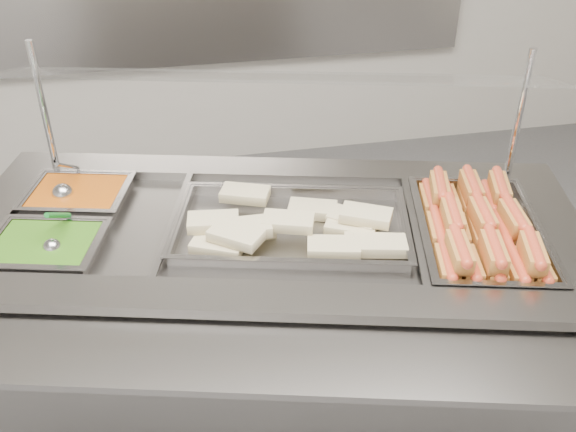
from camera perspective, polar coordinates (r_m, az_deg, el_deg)
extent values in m
cube|color=gray|center=(2.01, -1.31, -10.53)|extent=(1.75, 1.07, 0.79)
cube|color=gray|center=(1.51, -2.33, -7.48)|extent=(1.68, 0.54, 0.03)
cube|color=gray|center=(2.03, -0.84, 4.10)|extent=(1.68, 0.54, 0.03)
cube|color=gray|center=(1.88, 23.35, -1.42)|extent=(0.24, 0.53, 0.03)
cube|color=black|center=(1.82, -1.43, -3.56)|extent=(1.55, 0.87, 0.02)
cube|color=gray|center=(1.77, 11.17, -0.91)|extent=(0.15, 0.50, 0.01)
cube|color=gray|center=(1.79, -10.15, -0.34)|extent=(0.15, 0.50, 0.01)
cube|color=gray|center=(1.42, -2.82, -12.34)|extent=(1.63, 0.63, 0.02)
cylinder|color=silver|center=(2.08, -20.94, 9.14)|extent=(0.02, 0.02, 0.40)
cylinder|color=silver|center=(2.00, 19.89, 8.42)|extent=(0.02, 0.02, 0.40)
cube|color=silver|center=(1.76, -1.20, 12.29)|extent=(1.51, 0.63, 0.08)
cube|color=#B4380A|center=(2.01, -18.06, 1.20)|extent=(0.30, 0.26, 0.08)
cube|color=#216610|center=(1.80, -20.62, -3.16)|extent=(0.30, 0.26, 0.08)
cube|color=#9F5E21|center=(1.66, 13.91, -4.35)|extent=(0.08, 0.14, 0.05)
cylinder|color=red|center=(1.65, 14.00, -3.82)|extent=(0.06, 0.15, 0.03)
cube|color=#9F5E21|center=(1.79, 13.13, -1.34)|extent=(0.08, 0.14, 0.05)
cylinder|color=red|center=(1.78, 13.21, -0.79)|extent=(0.07, 0.15, 0.03)
cube|color=#9F5E21|center=(1.92, 12.45, 1.29)|extent=(0.08, 0.14, 0.05)
cylinder|color=red|center=(1.91, 12.52, 1.82)|extent=(0.06, 0.15, 0.03)
cube|color=#9F5E21|center=(1.68, 15.80, -4.36)|extent=(0.08, 0.14, 0.05)
cylinder|color=red|center=(1.66, 15.89, -3.84)|extent=(0.06, 0.15, 0.03)
cube|color=#9F5E21|center=(1.80, 14.87, -1.40)|extent=(0.08, 0.14, 0.05)
cylinder|color=red|center=(1.79, 14.97, -0.83)|extent=(0.07, 0.15, 0.03)
cube|color=#9F5E21|center=(1.93, 14.09, 1.23)|extent=(0.08, 0.14, 0.05)
cylinder|color=red|center=(1.92, 14.17, 1.77)|extent=(0.06, 0.15, 0.03)
cube|color=#9F5E21|center=(1.69, 17.67, -4.45)|extent=(0.08, 0.14, 0.05)
cylinder|color=red|center=(1.68, 17.79, -3.86)|extent=(0.06, 0.15, 0.03)
cube|color=#9F5E21|center=(1.82, 16.63, -1.44)|extent=(0.08, 0.14, 0.05)
cylinder|color=red|center=(1.80, 16.73, -0.88)|extent=(0.06, 0.15, 0.03)
cube|color=#9F5E21|center=(1.95, 15.73, 1.18)|extent=(0.08, 0.14, 0.05)
cylinder|color=red|center=(1.94, 15.82, 1.71)|extent=(0.07, 0.15, 0.03)
cube|color=#9F5E21|center=(1.71, 19.52, -4.45)|extent=(0.08, 0.14, 0.05)
cylinder|color=red|center=(1.69, 19.65, -3.87)|extent=(0.06, 0.15, 0.03)
cube|color=#9F5E21|center=(1.83, 18.37, -1.41)|extent=(0.08, 0.14, 0.05)
cylinder|color=red|center=(1.82, 18.47, -0.92)|extent=(0.07, 0.15, 0.03)
cube|color=#9F5E21|center=(1.96, 17.36, 1.17)|extent=(0.08, 0.14, 0.05)
cylinder|color=red|center=(1.95, 17.45, 1.65)|extent=(0.07, 0.15, 0.03)
cube|color=#9F5E21|center=(1.72, 21.31, -4.44)|extent=(0.08, 0.14, 0.05)
cylinder|color=red|center=(1.71, 21.45, -3.88)|extent=(0.06, 0.15, 0.03)
cube|color=#9F5E21|center=(1.64, 14.99, -3.11)|extent=(0.08, 0.14, 0.05)
cylinder|color=red|center=(1.63, 15.09, -2.54)|extent=(0.06, 0.15, 0.03)
cube|color=#9F5E21|center=(1.77, 14.41, -0.13)|extent=(0.08, 0.14, 0.05)
cylinder|color=red|center=(1.76, 14.50, 0.41)|extent=(0.07, 0.15, 0.03)
cube|color=#9F5E21|center=(1.90, 13.31, 2.37)|extent=(0.09, 0.14, 0.05)
cylinder|color=red|center=(1.89, 13.39, 2.90)|extent=(0.07, 0.15, 0.03)
cube|color=#9F5E21|center=(1.66, 17.81, -3.10)|extent=(0.08, 0.14, 0.05)
cylinder|color=red|center=(1.65, 17.92, -2.53)|extent=(0.07, 0.15, 0.03)
cube|color=#9F5E21|center=(1.80, 16.89, -0.06)|extent=(0.07, 0.14, 0.05)
cylinder|color=red|center=(1.79, 16.99, 0.48)|extent=(0.06, 0.15, 0.03)
cube|color=#9F5E21|center=(1.92, 15.95, 2.45)|extent=(0.08, 0.14, 0.05)
cylinder|color=red|center=(1.92, 16.04, 2.97)|extent=(0.06, 0.15, 0.03)
cube|color=#9F5E21|center=(1.69, 20.93, -3.16)|extent=(0.09, 0.14, 0.05)
cylinder|color=red|center=(1.68, 21.06, -2.61)|extent=(0.07, 0.15, 0.03)
cube|color=#9F5E21|center=(1.81, 19.41, -0.24)|extent=(0.07, 0.14, 0.05)
cylinder|color=red|center=(1.80, 19.52, 0.29)|extent=(0.05, 0.15, 0.03)
cube|color=#9F5E21|center=(1.94, 18.27, 2.31)|extent=(0.09, 0.14, 0.05)
cylinder|color=red|center=(1.93, 18.37, 2.82)|extent=(0.07, 0.15, 0.03)
cube|color=tan|center=(1.78, 5.85, -0.37)|extent=(0.15, 0.15, 0.03)
cube|color=tan|center=(1.69, 7.32, -2.54)|extent=(0.15, 0.11, 0.03)
cube|color=tan|center=(1.68, -6.26, -2.64)|extent=(0.16, 0.13, 0.03)
cube|color=tan|center=(1.66, 4.08, -2.81)|extent=(0.15, 0.11, 0.03)
cube|color=tan|center=(1.74, -3.49, -1.30)|extent=(0.14, 0.09, 0.03)
cube|color=tan|center=(1.69, 8.21, -2.61)|extent=(0.15, 0.10, 0.03)
cube|color=tan|center=(1.82, 2.19, 0.59)|extent=(0.15, 0.12, 0.03)
cube|color=tan|center=(1.75, 5.62, -1.03)|extent=(0.16, 0.13, 0.03)
cube|color=tan|center=(1.69, -3.83, -1.08)|extent=(0.14, 0.08, 0.03)
cube|color=tan|center=(1.75, 6.96, 0.05)|extent=(0.16, 0.13, 0.03)
cube|color=tan|center=(1.66, -4.66, -1.75)|extent=(0.15, 0.14, 0.03)
cube|color=tan|center=(1.71, 0.02, -0.51)|extent=(0.15, 0.12, 0.03)
cube|color=tan|center=(1.72, -6.67, -0.52)|extent=(0.14, 0.09, 0.03)
cube|color=tan|center=(1.84, -3.84, 1.97)|extent=(0.15, 0.12, 0.03)
sphere|color=silver|center=(1.99, -19.37, 1.85)|extent=(0.06, 0.06, 0.06)
cylinder|color=silver|center=(2.02, -18.98, 4.23)|extent=(0.05, 0.14, 0.09)
sphere|color=silver|center=(1.76, -20.21, -2.69)|extent=(0.05, 0.05, 0.05)
cylinder|color=#147429|center=(1.79, -19.76, 0.06)|extent=(0.05, 0.13, 0.09)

